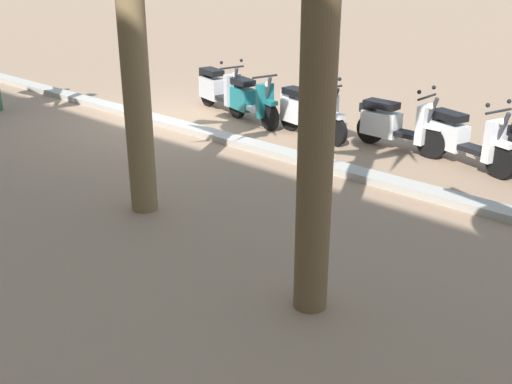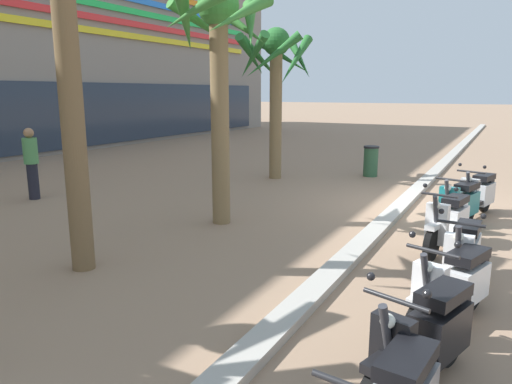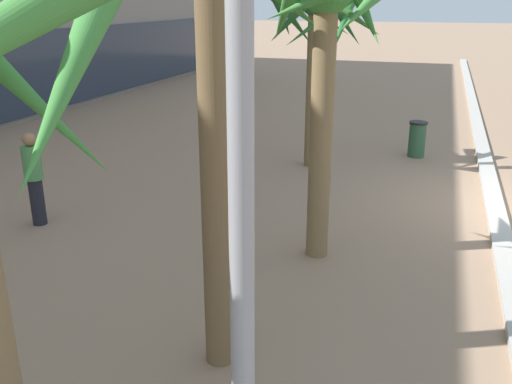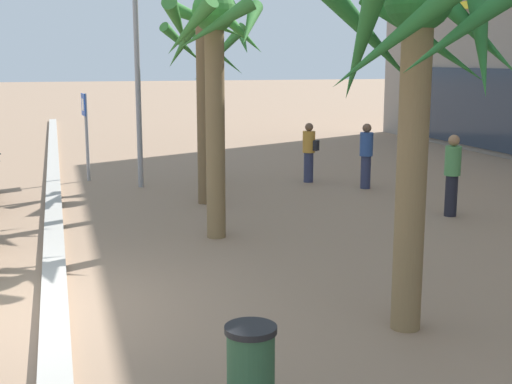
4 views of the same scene
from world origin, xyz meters
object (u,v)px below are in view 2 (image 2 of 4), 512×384
(scooter_white_mid_centre, at_px, (463,255))
(palm_tree_by_mall_entrance, at_px, (219,48))
(litter_bin, at_px, (371,161))
(scooter_teal_tail_end, at_px, (460,204))
(palm_tree_near_sign, at_px, (275,68))
(scooter_white_gap_after_mid, at_px, (449,222))
(scooter_silver_mid_front, at_px, (478,194))
(scooter_white_last_in_row, at_px, (454,287))
(scooter_black_far_back, at_px, (426,339))
(pedestrian_by_palm_tree, at_px, (31,162))

(scooter_white_mid_centre, height_order, palm_tree_by_mall_entrance, palm_tree_by_mall_entrance)
(palm_tree_by_mall_entrance, relative_size, litter_bin, 4.80)
(scooter_white_mid_centre, xyz_separation_m, scooter_teal_tail_end, (3.12, 0.34, 0.01))
(palm_tree_near_sign, relative_size, litter_bin, 4.66)
(scooter_white_gap_after_mid, distance_m, scooter_silver_mid_front, 2.64)
(scooter_white_last_in_row, xyz_separation_m, scooter_white_mid_centre, (1.22, 0.02, 0.00))
(scooter_teal_tail_end, distance_m, scooter_silver_mid_front, 1.16)
(scooter_teal_tail_end, relative_size, scooter_silver_mid_front, 0.99)
(scooter_white_mid_centre, height_order, palm_tree_near_sign, palm_tree_near_sign)
(scooter_black_far_back, height_order, scooter_silver_mid_front, same)
(scooter_white_gap_after_mid, xyz_separation_m, litter_bin, (6.34, 3.01, 0.03))
(scooter_black_far_back, distance_m, palm_tree_near_sign, 10.99)
(scooter_white_mid_centre, height_order, litter_bin, scooter_white_mid_centre)
(scooter_white_mid_centre, distance_m, litter_bin, 8.65)
(palm_tree_near_sign, bearing_deg, scooter_white_last_in_row, -141.63)
(scooter_white_last_in_row, bearing_deg, palm_tree_near_sign, 38.37)
(scooter_black_far_back, xyz_separation_m, scooter_white_last_in_row, (1.38, -0.09, -0.02))
(scooter_teal_tail_end, distance_m, palm_tree_near_sign, 7.00)
(palm_tree_near_sign, bearing_deg, litter_bin, -56.24)
(scooter_white_last_in_row, distance_m, palm_tree_by_mall_entrance, 6.00)
(scooter_white_mid_centre, relative_size, scooter_white_gap_after_mid, 1.00)
(scooter_silver_mid_front, bearing_deg, pedestrian_by_palm_tree, 109.33)
(scooter_white_last_in_row, relative_size, scooter_white_mid_centre, 1.02)
(scooter_teal_tail_end, height_order, scooter_silver_mid_front, scooter_silver_mid_front)
(pedestrian_by_palm_tree, bearing_deg, scooter_white_gap_after_mid, -85.18)
(scooter_black_far_back, height_order, palm_tree_by_mall_entrance, palm_tree_by_mall_entrance)
(scooter_black_far_back, height_order, scooter_white_mid_centre, same)
(scooter_silver_mid_front, xyz_separation_m, palm_tree_by_mall_entrance, (-3.07, 4.52, 2.95))
(scooter_white_gap_after_mid, bearing_deg, palm_tree_by_mall_entrance, 95.98)
(palm_tree_by_mall_entrance, bearing_deg, scooter_white_last_in_row, -117.44)
(scooter_white_gap_after_mid, xyz_separation_m, scooter_silver_mid_front, (2.62, -0.29, 0.00))
(scooter_white_mid_centre, relative_size, pedestrian_by_palm_tree, 1.00)
(scooter_black_far_back, relative_size, scooter_silver_mid_front, 1.01)
(scooter_teal_tail_end, xyz_separation_m, palm_tree_near_sign, (3.15, 5.58, 2.83))
(scooter_black_far_back, bearing_deg, palm_tree_near_sign, 33.37)
(scooter_black_far_back, distance_m, pedestrian_by_palm_tree, 10.37)
(scooter_black_far_back, xyz_separation_m, scooter_white_gap_after_mid, (4.22, 0.30, -0.00))
(palm_tree_by_mall_entrance, xyz_separation_m, litter_bin, (6.78, -1.22, -2.93))
(palm_tree_near_sign, bearing_deg, scooter_silver_mid_front, -109.15)
(scooter_black_far_back, bearing_deg, scooter_white_mid_centre, -1.51)
(scooter_teal_tail_end, height_order, palm_tree_near_sign, palm_tree_near_sign)
(scooter_black_far_back, xyz_separation_m, palm_tree_near_sign, (8.87, 5.84, 2.82))
(scooter_white_gap_after_mid, xyz_separation_m, scooter_teal_tail_end, (1.50, -0.04, -0.01))
(scooter_white_last_in_row, relative_size, scooter_white_gap_after_mid, 1.02)
(palm_tree_by_mall_entrance, bearing_deg, palm_tree_near_sign, 14.41)
(scooter_black_far_back, xyz_separation_m, pedestrian_by_palm_tree, (3.42, 9.77, 0.47))
(scooter_white_last_in_row, bearing_deg, palm_tree_by_mall_entrance, 62.56)
(palm_tree_near_sign, bearing_deg, scooter_white_gap_after_mid, -130.00)
(scooter_silver_mid_front, bearing_deg, scooter_teal_tail_end, 167.40)
(scooter_white_last_in_row, height_order, litter_bin, scooter_white_last_in_row)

